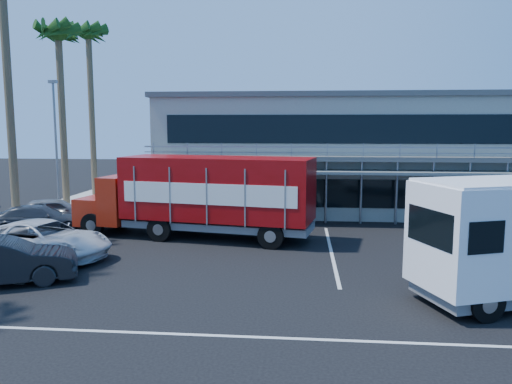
{
  "coord_description": "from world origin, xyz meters",
  "views": [
    {
      "loc": [
        0.68,
        -18.15,
        5.41
      ],
      "look_at": [
        -1.44,
        4.97,
        2.3
      ],
      "focal_mm": 35.0,
      "sensor_mm": 36.0,
      "label": 1
    }
  ],
  "objects": [
    {
      "name": "ground",
      "position": [
        0.0,
        0.0,
        0.0
      ],
      "size": [
        120.0,
        120.0,
        0.0
      ],
      "primitive_type": "plane",
      "color": "black",
      "rests_on": "ground"
    },
    {
      "name": "building",
      "position": [
        3.0,
        14.94,
        3.66
      ],
      "size": [
        22.4,
        12.0,
        7.3
      ],
      "color": "gray",
      "rests_on": "ground"
    },
    {
      "name": "palm_e",
      "position": [
        -14.7,
        13.0,
        10.57
      ],
      "size": [
        2.8,
        2.8,
        12.25
      ],
      "color": "brown",
      "rests_on": "ground"
    },
    {
      "name": "palm_f",
      "position": [
        -15.1,
        18.5,
        11.47
      ],
      "size": [
        2.8,
        2.8,
        13.25
      ],
      "color": "brown",
      "rests_on": "ground"
    },
    {
      "name": "light_pole_far",
      "position": [
        -14.2,
        11.0,
        4.5
      ],
      "size": [
        0.5,
        0.25,
        8.09
      ],
      "color": "gray",
      "rests_on": "ground"
    },
    {
      "name": "red_truck",
      "position": [
        -4.06,
        5.15,
        2.16
      ],
      "size": [
        11.96,
        4.76,
        3.93
      ],
      "rotation": [
        0.0,
        0.0,
        -0.18
      ],
      "color": "#A11E0D",
      "rests_on": "ground"
    },
    {
      "name": "parked_car_b",
      "position": [
        -9.5,
        -2.5,
        0.81
      ],
      "size": [
        5.2,
        3.56,
        1.62
      ],
      "primitive_type": "imported",
      "rotation": [
        0.0,
        0.0,
        1.99
      ],
      "color": "black",
      "rests_on": "ground"
    },
    {
      "name": "parked_car_c",
      "position": [
        -9.74,
        0.8,
        0.79
      ],
      "size": [
        6.12,
        3.92,
        1.57
      ],
      "primitive_type": "imported",
      "rotation": [
        0.0,
        0.0,
        1.32
      ],
      "color": "silver",
      "rests_on": "ground"
    },
    {
      "name": "parked_car_d",
      "position": [
        -12.5,
        5.61,
        0.7
      ],
      "size": [
        5.16,
        3.19,
        1.4
      ],
      "primitive_type": "imported",
      "rotation": [
        0.0,
        0.0,
        1.85
      ],
      "color": "#2A3039",
      "rests_on": "ground"
    },
    {
      "name": "parked_car_e",
      "position": [
        -12.5,
        7.2,
        0.78
      ],
      "size": [
        4.94,
        3.55,
        1.56
      ],
      "primitive_type": "imported",
      "rotation": [
        0.0,
        0.0,
        1.99
      ],
      "color": "slate",
      "rests_on": "ground"
    }
  ]
}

